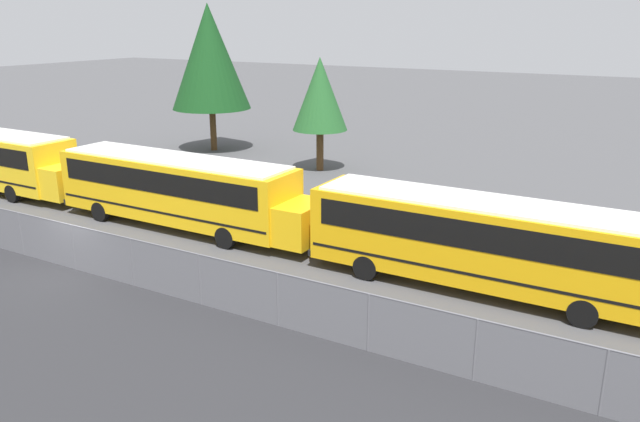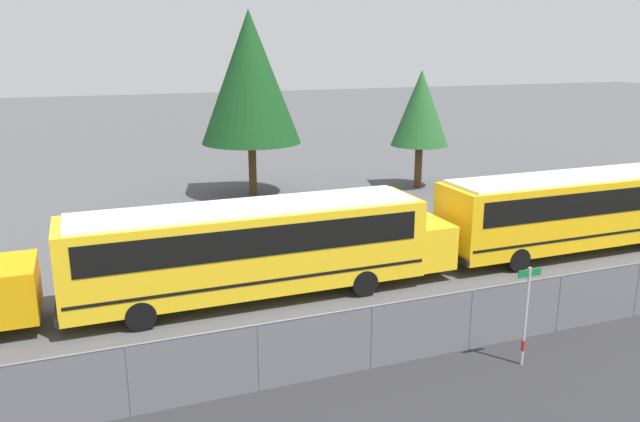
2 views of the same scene
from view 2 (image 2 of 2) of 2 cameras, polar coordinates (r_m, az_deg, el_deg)
name	(u,v)px [view 2 (image 2 of 2)]	position (r m, az deg, el deg)	size (l,w,h in m)	color
school_bus_2	(257,244)	(20.59, -5.76, -2.99)	(13.27, 2.64, 3.19)	yellow
school_bus_3	(582,206)	(27.41, 22.82, 0.43)	(13.27, 2.64, 3.19)	yellow
street_sign	(526,314)	(17.21, 18.30, -8.90)	(0.70, 0.09, 2.73)	#B7B7BC
tree_0	(250,77)	(34.58, -6.42, 12.04)	(5.45, 5.45, 10.06)	#51381E
tree_1	(421,109)	(36.95, 9.19, 9.23)	(3.34, 3.34, 6.86)	#51381E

